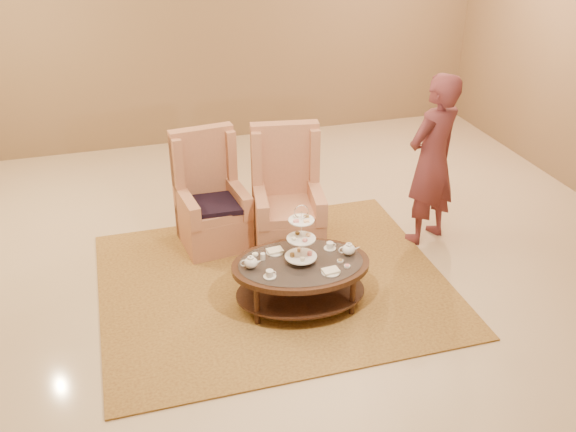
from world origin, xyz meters
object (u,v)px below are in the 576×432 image
object	(u,v)px
tea_table	(301,270)
armchair_right	(287,207)
armchair_left	(211,207)
person	(432,161)

from	to	relation	value
tea_table	armchair_right	bearing A→B (deg)	86.85
armchair_left	armchair_right	size ratio (longest dim) A/B	0.95
armchair_left	tea_table	bearing A→B (deg)	-74.42
armchair_left	person	size ratio (longest dim) A/B	0.67
armchair_left	armchair_right	xyz separation A→B (m)	(0.75, -0.27, 0.02)
tea_table	armchair_left	world-z (taller)	armchair_left
tea_table	armchair_right	world-z (taller)	armchair_right
person	armchair_left	bearing A→B (deg)	-37.52
armchair_left	armchair_right	world-z (taller)	armchair_right
armchair_right	person	world-z (taller)	person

